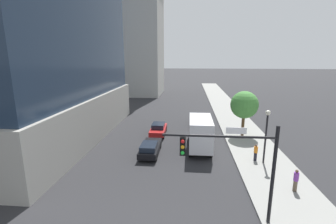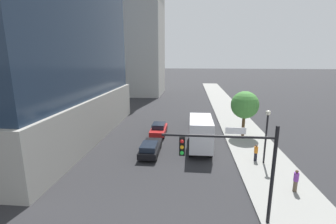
{
  "view_description": "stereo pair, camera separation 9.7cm",
  "coord_description": "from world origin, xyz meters",
  "px_view_note": "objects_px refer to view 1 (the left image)",
  "views": [
    {
      "loc": [
        1.3,
        -8.14,
        9.54
      ],
      "look_at": [
        -0.49,
        11.41,
        5.01
      ],
      "focal_mm": 25.49,
      "sensor_mm": 36.0,
      "label": 1
    },
    {
      "loc": [
        1.4,
        -8.13,
        9.54
      ],
      "look_at": [
        -0.49,
        11.41,
        5.01
      ],
      "focal_mm": 25.49,
      "sensor_mm": 36.0,
      "label": 2
    }
  ],
  "objects_px": {
    "traffic_light_pole": "(233,157)",
    "pedestrian_orange_shirt": "(256,152)",
    "street_lamp": "(267,128)",
    "car_white": "(197,120)",
    "pedestrian_purple_shirt": "(296,180)",
    "street_tree": "(244,105)",
    "construction_building": "(136,32)",
    "car_red": "(158,129)",
    "car_black": "(150,148)",
    "box_truck": "(200,131)"
  },
  "relations": [
    {
      "from": "pedestrian_purple_shirt",
      "to": "pedestrian_orange_shirt",
      "type": "bearing_deg",
      "value": 106.16
    },
    {
      "from": "street_lamp",
      "to": "pedestrian_orange_shirt",
      "type": "xyz_separation_m",
      "value": [
        -0.63,
        0.41,
        -2.49
      ]
    },
    {
      "from": "car_white",
      "to": "car_red",
      "type": "bearing_deg",
      "value": -135.96
    },
    {
      "from": "street_lamp",
      "to": "car_black",
      "type": "relative_size",
      "value": 1.03
    },
    {
      "from": "traffic_light_pole",
      "to": "car_white",
      "type": "xyz_separation_m",
      "value": [
        -1.28,
        20.74,
        -3.38
      ]
    },
    {
      "from": "traffic_light_pole",
      "to": "box_truck",
      "type": "bearing_deg",
      "value": 96.35
    },
    {
      "from": "car_white",
      "to": "pedestrian_orange_shirt",
      "type": "relative_size",
      "value": 2.89
    },
    {
      "from": "car_black",
      "to": "box_truck",
      "type": "xyz_separation_m",
      "value": [
        5.0,
        2.02,
        1.25
      ]
    },
    {
      "from": "traffic_light_pole",
      "to": "pedestrian_purple_shirt",
      "type": "height_order",
      "value": "traffic_light_pole"
    },
    {
      "from": "construction_building",
      "to": "traffic_light_pole",
      "type": "xyz_separation_m",
      "value": [
        16.34,
        -49.63,
        -11.69
      ]
    },
    {
      "from": "construction_building",
      "to": "car_black",
      "type": "distance_m",
      "value": 44.03
    },
    {
      "from": "street_lamp",
      "to": "box_truck",
      "type": "distance_m",
      "value": 6.7
    },
    {
      "from": "car_red",
      "to": "car_black",
      "type": "relative_size",
      "value": 0.91
    },
    {
      "from": "car_white",
      "to": "pedestrian_purple_shirt",
      "type": "xyz_separation_m",
      "value": [
        6.48,
        -17.14,
        0.23
      ]
    },
    {
      "from": "street_tree",
      "to": "car_white",
      "type": "relative_size",
      "value": 1.2
    },
    {
      "from": "car_red",
      "to": "box_truck",
      "type": "height_order",
      "value": "box_truck"
    },
    {
      "from": "traffic_light_pole",
      "to": "car_red",
      "type": "relative_size",
      "value": 1.45
    },
    {
      "from": "traffic_light_pole",
      "to": "street_tree",
      "type": "distance_m",
      "value": 16.57
    },
    {
      "from": "traffic_light_pole",
      "to": "pedestrian_orange_shirt",
      "type": "height_order",
      "value": "traffic_light_pole"
    },
    {
      "from": "construction_building",
      "to": "traffic_light_pole",
      "type": "height_order",
      "value": "construction_building"
    },
    {
      "from": "pedestrian_orange_shirt",
      "to": "box_truck",
      "type": "bearing_deg",
      "value": 150.13
    },
    {
      "from": "construction_building",
      "to": "pedestrian_purple_shirt",
      "type": "relative_size",
      "value": 23.65
    },
    {
      "from": "car_white",
      "to": "pedestrian_purple_shirt",
      "type": "distance_m",
      "value": 18.33
    },
    {
      "from": "street_tree",
      "to": "pedestrian_orange_shirt",
      "type": "distance_m",
      "value": 8.0
    },
    {
      "from": "street_tree",
      "to": "car_black",
      "type": "height_order",
      "value": "street_tree"
    },
    {
      "from": "car_white",
      "to": "pedestrian_orange_shirt",
      "type": "xyz_separation_m",
      "value": [
        5.01,
        -12.08,
        0.19
      ]
    },
    {
      "from": "car_red",
      "to": "pedestrian_purple_shirt",
      "type": "bearing_deg",
      "value": -46.97
    },
    {
      "from": "pedestrian_purple_shirt",
      "to": "street_tree",
      "type": "bearing_deg",
      "value": 95.1
    },
    {
      "from": "box_truck",
      "to": "street_lamp",
      "type": "bearing_deg",
      "value": -30.27
    },
    {
      "from": "construction_building",
      "to": "car_red",
      "type": "height_order",
      "value": "construction_building"
    },
    {
      "from": "construction_building",
      "to": "car_white",
      "type": "xyz_separation_m",
      "value": [
        15.06,
        -28.89,
        -15.07
      ]
    },
    {
      "from": "car_red",
      "to": "street_tree",
      "type": "bearing_deg",
      "value": 0.9
    },
    {
      "from": "construction_building",
      "to": "car_white",
      "type": "distance_m",
      "value": 35.89
    },
    {
      "from": "car_red",
      "to": "box_truck",
      "type": "xyz_separation_m",
      "value": [
        5.0,
        -4.36,
        1.23
      ]
    },
    {
      "from": "car_black",
      "to": "pedestrian_orange_shirt",
      "type": "relative_size",
      "value": 3.02
    },
    {
      "from": "street_tree",
      "to": "car_black",
      "type": "bearing_deg",
      "value": -147.76
    },
    {
      "from": "box_truck",
      "to": "car_black",
      "type": "bearing_deg",
      "value": -158.01
    },
    {
      "from": "car_white",
      "to": "box_truck",
      "type": "distance_m",
      "value": 9.27
    },
    {
      "from": "construction_building",
      "to": "street_tree",
      "type": "bearing_deg",
      "value": -58.68
    },
    {
      "from": "street_lamp",
      "to": "car_black",
      "type": "bearing_deg",
      "value": 173.19
    },
    {
      "from": "traffic_light_pole",
      "to": "car_black",
      "type": "bearing_deg",
      "value": 123.45
    },
    {
      "from": "box_truck",
      "to": "pedestrian_purple_shirt",
      "type": "xyz_separation_m",
      "value": [
        6.48,
        -7.94,
        -0.95
      ]
    },
    {
      "from": "pedestrian_orange_shirt",
      "to": "traffic_light_pole",
      "type": "bearing_deg",
      "value": -113.3
    },
    {
      "from": "traffic_light_pole",
      "to": "street_tree",
      "type": "relative_size",
      "value": 1.15
    },
    {
      "from": "traffic_light_pole",
      "to": "car_black",
      "type": "height_order",
      "value": "traffic_light_pole"
    },
    {
      "from": "street_lamp",
      "to": "pedestrian_purple_shirt",
      "type": "height_order",
      "value": "street_lamp"
    },
    {
      "from": "street_tree",
      "to": "box_truck",
      "type": "distance_m",
      "value": 7.3
    },
    {
      "from": "construction_building",
      "to": "pedestrian_purple_shirt",
      "type": "xyz_separation_m",
      "value": [
        21.54,
        -46.03,
        -14.84
      ]
    },
    {
      "from": "traffic_light_pole",
      "to": "pedestrian_purple_shirt",
      "type": "bearing_deg",
      "value": 34.69
    },
    {
      "from": "car_white",
      "to": "pedestrian_orange_shirt",
      "type": "distance_m",
      "value": 13.08
    }
  ]
}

